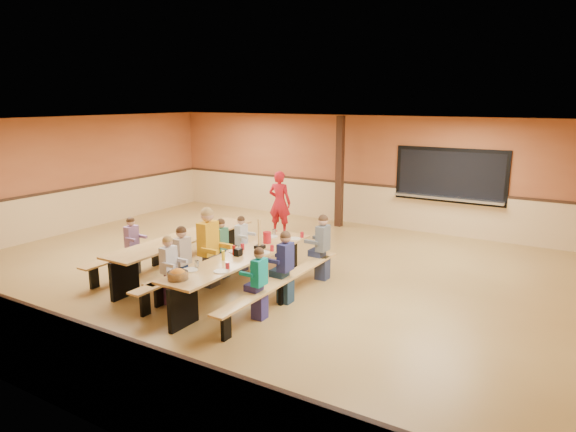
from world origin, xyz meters
The scene contains 23 objects.
ground centered at (0.00, 0.00, 0.00)m, with size 12.00×12.00×0.00m, color olive.
room_envelope centered at (0.00, 0.00, 0.69)m, with size 12.04×10.04×3.02m.
kitchen_pass_through centered at (2.60, 4.96, 1.49)m, with size 2.78×0.28×1.38m.
structural_post centered at (-0.20, 4.40, 1.50)m, with size 0.18×0.18×3.00m, color black.
cafeteria_table_main centered at (0.58, -1.11, 0.53)m, with size 1.91×3.70×0.74m.
cafeteria_table_second centered at (-1.16, -0.72, 0.53)m, with size 1.91×3.70×0.74m.
seated_child_white_left centered at (-0.25, -2.09, 0.59)m, with size 0.36×0.29×1.19m, color silver, non-canonical shape.
seated_adult_yellow centered at (-0.25, -1.06, 0.73)m, with size 0.50×0.41×1.47m, color #EFA913, non-canonical shape.
seated_child_grey_left centered at (-0.25, -0.03, 0.56)m, with size 0.33×0.27×1.12m, color silver, non-canonical shape.
seated_child_teal_right centered at (1.40, -1.80, 0.58)m, with size 0.34×0.28×1.16m, color #0C8985, non-canonical shape.
seated_child_navy_right centered at (1.40, -1.02, 0.62)m, with size 0.39×0.32×1.25m, color navy, non-canonical shape.
seated_child_char_right centered at (1.40, 0.36, 0.63)m, with size 0.39×0.32×1.26m, color #555A60, non-canonical shape.
seated_child_purple_sec centered at (-1.98, -1.33, 0.57)m, with size 0.34×0.28×1.15m, color #8B6297, non-canonical shape.
seated_child_green_sec centered at (-0.33, -0.57, 0.58)m, with size 0.35×0.28×1.16m, color #3A7C57, non-canonical shape.
seated_child_tan_sec centered at (-0.33, -1.67, 0.62)m, with size 0.39×0.32×1.24m, color #BDAA94, non-canonical shape.
standing_woman centered at (-1.15, 2.85, 0.82)m, with size 0.60×0.39×1.65m, color red.
punch_pitcher centered at (0.51, -0.24, 0.85)m, with size 0.16×0.16×0.22m, color red.
chip_bowl centered at (0.46, -2.63, 0.81)m, with size 0.32×0.32×0.15m, color #FFA428, non-canonical shape.
napkin_dispenser centered at (0.53, -1.18, 0.80)m, with size 0.10×0.14×0.13m, color black.
condiment_mustard centered at (0.46, -1.51, 0.82)m, with size 0.06×0.06×0.17m, color yellow.
condiment_ketchup centered at (0.43, -1.17, 0.82)m, with size 0.06×0.06×0.17m, color #B2140F.
table_paddle centered at (0.60, -0.61, 0.88)m, with size 0.16×0.16×0.56m.
place_settings centered at (0.58, -1.11, 0.80)m, with size 0.65×3.30×0.11m, color beige, non-canonical shape.
Camera 1 is at (5.75, -8.09, 3.43)m, focal length 32.00 mm.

